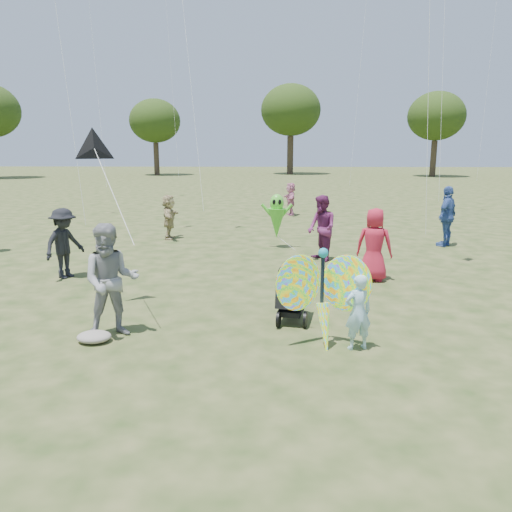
{
  "coord_description": "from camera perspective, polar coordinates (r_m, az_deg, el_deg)",
  "views": [
    {
      "loc": [
        0.16,
        -8.0,
        3.16
      ],
      "look_at": [
        -0.2,
        1.5,
        1.1
      ],
      "focal_mm": 35.0,
      "sensor_mm": 36.0,
      "label": 1
    }
  ],
  "objects": [
    {
      "name": "crowd_b",
      "position": [
        13.14,
        -21.07,
        1.36
      ],
      "size": [
        1.07,
        1.29,
        1.74
      ],
      "primitive_type": "imported",
      "rotation": [
        0.0,
        0.0,
        1.12
      ],
      "color": "black",
      "rests_on": "ground"
    },
    {
      "name": "crowd_d",
      "position": [
        17.92,
        -9.9,
        4.42
      ],
      "size": [
        0.51,
        1.47,
        1.57
      ],
      "primitive_type": "imported",
      "rotation": [
        0.0,
        0.0,
        1.6
      ],
      "color": "tan",
      "rests_on": "ground"
    },
    {
      "name": "butterfly_kite",
      "position": [
        8.06,
        7.69,
        -4.66
      ],
      "size": [
        1.74,
        0.75,
        1.83
      ],
      "color": "red",
      "rests_on": "ground"
    },
    {
      "name": "delta_kite_rig",
      "position": [
        10.24,
        -17.99,
        11.59
      ],
      "size": [
        1.58,
        1.86,
        2.0
      ],
      "color": "black",
      "rests_on": "ground"
    },
    {
      "name": "alien_kite",
      "position": [
        16.02,
        2.38,
        4.36
      ],
      "size": [
        1.12,
        0.69,
        1.74
      ],
      "color": "#4FCA2F",
      "rests_on": "ground"
    },
    {
      "name": "jogging_stroller",
      "position": [
        9.28,
        4.1,
        -3.73
      ],
      "size": [
        0.63,
        1.1,
        1.09
      ],
      "rotation": [
        0.0,
        0.0,
        -0.2
      ],
      "color": "black",
      "rests_on": "ground"
    },
    {
      "name": "crowd_j",
      "position": [
        24.12,
        3.98,
        6.52
      ],
      "size": [
        0.66,
        1.49,
        1.55
      ],
      "primitive_type": "imported",
      "rotation": [
        0.0,
        0.0,
        4.86
      ],
      "color": "#C36F92",
      "rests_on": "ground"
    },
    {
      "name": "crowd_a",
      "position": [
        12.33,
        13.35,
        1.27
      ],
      "size": [
        1.0,
        0.81,
        1.77
      ],
      "primitive_type": "imported",
      "rotation": [
        0.0,
        0.0,
        2.82
      ],
      "color": "#AF1C32",
      "rests_on": "ground"
    },
    {
      "name": "child_girl",
      "position": [
        8.11,
        11.6,
        -6.29
      ],
      "size": [
        0.52,
        0.42,
        1.24
      ],
      "primitive_type": "imported",
      "rotation": [
        0.0,
        0.0,
        3.44
      ],
      "color": "#9DCCDE",
      "rests_on": "ground"
    },
    {
      "name": "crowd_e",
      "position": [
        14.24,
        7.51,
        3.15
      ],
      "size": [
        1.01,
        1.12,
        1.88
      ],
      "primitive_type": "imported",
      "rotation": [
        0.0,
        0.0,
        5.12
      ],
      "color": "#682254",
      "rests_on": "ground"
    },
    {
      "name": "tree_line",
      "position": [
        53.24,
        6.19,
        16.15
      ],
      "size": [
        91.78,
        33.6,
        10.79
      ],
      "color": "#3A2D21",
      "rests_on": "ground"
    },
    {
      "name": "crowd_c",
      "position": [
        17.47,
        20.99,
        4.26
      ],
      "size": [
        1.11,
        1.19,
        1.97
      ],
      "primitive_type": "imported",
      "rotation": [
        0.0,
        0.0,
        4.02
      ],
      "color": "#38569C",
      "rests_on": "ground"
    },
    {
      "name": "grey_bag",
      "position": [
        8.82,
        -18.02,
        -8.77
      ],
      "size": [
        0.57,
        0.46,
        0.18
      ],
      "primitive_type": "ellipsoid",
      "color": "gray",
      "rests_on": "ground"
    },
    {
      "name": "adult_man",
      "position": [
        8.75,
        -16.25,
        -2.74
      ],
      "size": [
        1.1,
        0.96,
        1.95
      ],
      "primitive_type": "imported",
      "rotation": [
        0.0,
        0.0,
        0.26
      ],
      "color": "gray",
      "rests_on": "ground"
    },
    {
      "name": "ground",
      "position": [
        8.6,
        0.96,
        -9.32
      ],
      "size": [
        160.0,
        160.0,
        0.0
      ],
      "primitive_type": "plane",
      "color": "#51592B",
      "rests_on": "ground"
    }
  ]
}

